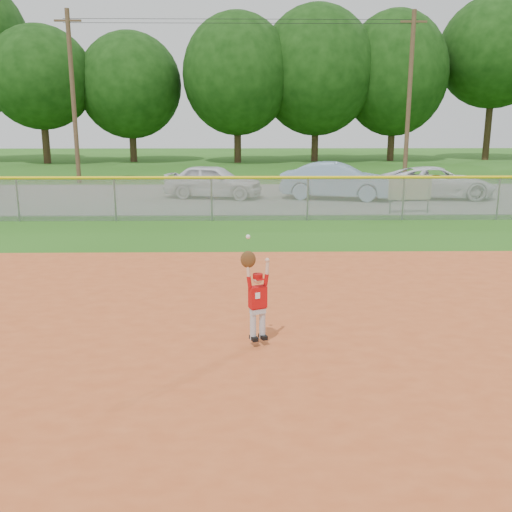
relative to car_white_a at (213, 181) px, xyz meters
The scene contains 11 objects.
ground 15.77m from the car_white_a, 89.08° to the right, with size 120.00×120.00×0.00m, color #245914.
clay_infield 18.77m from the car_white_a, 89.23° to the right, with size 24.00×16.00×0.04m, color #BF4E22.
parking_strip 0.83m from the car_white_a, 44.70° to the left, with size 44.00×10.00×0.03m, color slate.
car_white_a is the anchor object (origin of this frame).
car_blue 5.44m from the car_white_a, ahead, with size 1.67×4.80×1.58m, color #7E9BBC.
car_white_b 9.87m from the car_white_a, ahead, with size 2.29×4.97×1.38m, color white.
sponsor_sign 8.74m from the car_white_a, 30.77° to the right, with size 1.63×0.17×1.45m.
outfield_fence 5.76m from the car_white_a, 87.47° to the right, with size 40.06×0.10×1.55m.
power_lines 7.48m from the car_white_a, 78.66° to the left, with size 19.40×0.24×9.00m.
tree_line 23.20m from the car_white_a, 86.86° to the left, with size 62.37×13.00×14.43m.
ballplayer 17.18m from the car_white_a, 84.67° to the right, with size 0.46×0.27×1.67m.
Camera 1 is at (1.19, -9.64, 3.47)m, focal length 40.00 mm.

